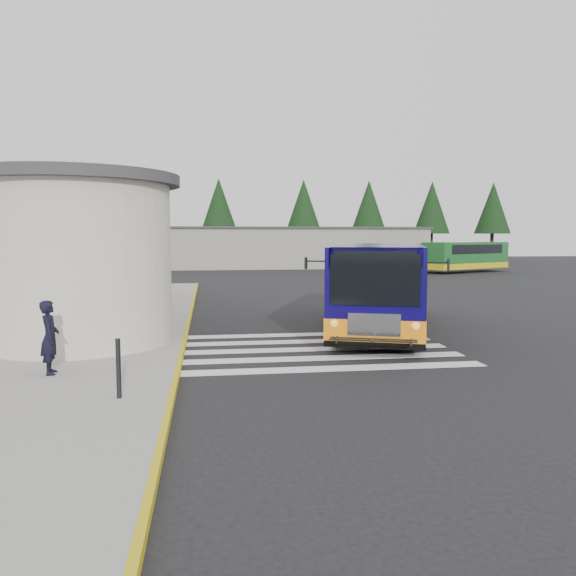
{
  "coord_description": "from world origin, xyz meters",
  "views": [
    {
      "loc": [
        -3.32,
        -16.3,
        3.2
      ],
      "look_at": [
        -1.06,
        -0.5,
        1.74
      ],
      "focal_mm": 35.0,
      "sensor_mm": 36.0,
      "label": 1
    }
  ],
  "objects": [
    {
      "name": "station_building",
      "position": [
        -10.84,
        6.91,
        2.57
      ],
      "size": [
        12.7,
        18.7,
        4.8
      ],
      "color": "#BFB5A2",
      "rests_on": "ground"
    },
    {
      "name": "transit_bus",
      "position": [
        2.59,
        2.27,
        1.39
      ],
      "size": [
        6.26,
        10.57,
        2.92
      ],
      "rotation": [
        0.0,
        0.0,
        -0.35
      ],
      "color": "#0D064C",
      "rests_on": "ground"
    },
    {
      "name": "pedestrian_a",
      "position": [
        -6.82,
        -3.4,
        0.98
      ],
      "size": [
        0.49,
        0.66,
        1.65
      ],
      "primitive_type": "imported",
      "rotation": [
        0.0,
        0.0,
        1.74
      ],
      "color": "black",
      "rests_on": "sidewalk"
    },
    {
      "name": "depot_building",
      "position": [
        6.0,
        42.0,
        2.11
      ],
      "size": [
        26.4,
        8.4,
        4.2
      ],
      "color": "gray",
      "rests_on": "ground"
    },
    {
      "name": "tree_line",
      "position": [
        6.29,
        50.0,
        6.77
      ],
      "size": [
        58.4,
        4.4,
        10.0
      ],
      "color": "black",
      "rests_on": "ground"
    },
    {
      "name": "far_bus_b",
      "position": [
        19.79,
        31.65,
        1.52
      ],
      "size": [
        9.26,
        6.38,
        2.35
      ],
      "rotation": [
        0.0,
        0.0,
        2.04
      ],
      "color": "#16541F",
      "rests_on": "ground"
    },
    {
      "name": "pedestrian_b",
      "position": [
        -7.66,
        -0.52,
        0.99
      ],
      "size": [
        0.72,
        0.88,
        1.69
      ],
      "primitive_type": "imported",
      "rotation": [
        0.0,
        0.0,
        -1.47
      ],
      "color": "black",
      "rests_on": "sidewalk"
    },
    {
      "name": "bollard",
      "position": [
        -5.02,
        -5.55,
        0.72
      ],
      "size": [
        0.09,
        0.09,
        1.14
      ],
      "primitive_type": "cylinder",
      "color": "black",
      "rests_on": "sidewalk"
    },
    {
      "name": "curb_strip",
      "position": [
        -4.05,
        4.0,
        0.08
      ],
      "size": [
        0.12,
        34.0,
        0.16
      ],
      "primitive_type": "cube",
      "color": "gold",
      "rests_on": "ground"
    },
    {
      "name": "sidewalk",
      "position": [
        -9.0,
        4.0,
        0.07
      ],
      "size": [
        10.0,
        34.0,
        0.15
      ],
      "primitive_type": "cube",
      "color": "gray",
      "rests_on": "ground"
    },
    {
      "name": "crosswalk",
      "position": [
        -0.5,
        -0.8,
        0.01
      ],
      "size": [
        8.0,
        5.35,
        0.01
      ],
      "color": "silver",
      "rests_on": "ground"
    },
    {
      "name": "ground",
      "position": [
        0.0,
        0.0,
        0.0
      ],
      "size": [
        140.0,
        140.0,
        0.0
      ],
      "primitive_type": "plane",
      "color": "black",
      "rests_on": "ground"
    },
    {
      "name": "far_bus_a",
      "position": [
        14.48,
        32.88,
        1.45
      ],
      "size": [
        8.79,
        6.08,
        2.23
      ],
      "rotation": [
        0.0,
        0.0,
        1.1
      ],
      "color": "#060A50",
      "rests_on": "ground"
    }
  ]
}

